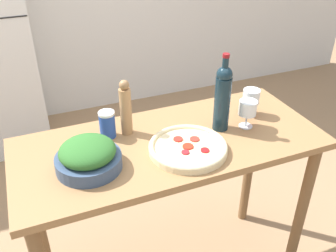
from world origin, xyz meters
TOP-DOWN VIEW (x-y plane):
  - prep_counter at (0.00, 0.00)m, footprint 1.40×0.60m
  - wine_bottle at (0.26, 0.01)m, footprint 0.07×0.07m
  - wine_glass_near at (0.38, -0.02)m, footprint 0.08×0.08m
  - wine_glass_far at (0.46, 0.07)m, footprint 0.08×0.08m
  - pepper_mill at (-0.16, 0.14)m, footprint 0.05×0.05m
  - salad_bowl at (-0.38, -0.06)m, footprint 0.27×0.27m
  - homemade_pizza at (0.04, -0.10)m, footprint 0.34×0.34m
  - salt_canister at (-0.25, 0.14)m, footprint 0.07×0.07m

SIDE VIEW (x-z plane):
  - prep_counter at x=0.00m, z-range 0.32..1.26m
  - homemade_pizza at x=0.04m, z-range 0.94..0.98m
  - salad_bowl at x=-0.38m, z-range 0.93..1.06m
  - salt_canister at x=-0.25m, z-range 0.94..1.07m
  - wine_glass_far at x=0.46m, z-range 0.97..1.10m
  - wine_glass_near at x=0.38m, z-range 0.97..1.10m
  - pepper_mill at x=-0.16m, z-range 0.94..1.20m
  - wine_bottle at x=0.26m, z-range 0.92..1.29m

